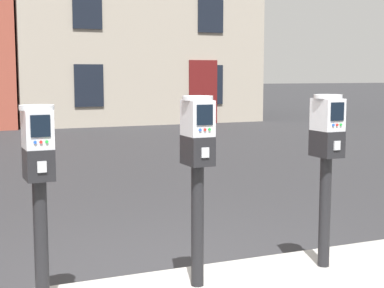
{
  "coord_description": "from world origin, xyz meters",
  "views": [
    {
      "loc": [
        -1.63,
        -3.87,
        1.66
      ],
      "look_at": [
        -0.04,
        -0.1,
        1.16
      ],
      "focal_mm": 53.95,
      "sensor_mm": 36.0,
      "label": 1
    }
  ],
  "objects": [
    {
      "name": "parking_meter_end_of_row",
      "position": [
        1.05,
        -0.2,
        1.08
      ],
      "size": [
        0.22,
        0.25,
        1.36
      ],
      "rotation": [
        0.0,
        0.0,
        -1.55
      ],
      "color": "black",
      "rests_on": "sidewalk_slab"
    },
    {
      "name": "parking_meter_twin_adjacent",
      "position": [
        -0.04,
        -0.2,
        1.08
      ],
      "size": [
        0.22,
        0.25,
        1.36
      ],
      "rotation": [
        0.0,
        0.0,
        -1.55
      ],
      "color": "black",
      "rests_on": "sidewalk_slab"
    },
    {
      "name": "parking_meter_near_kerb",
      "position": [
        -1.13,
        -0.2,
        1.05
      ],
      "size": [
        0.22,
        0.25,
        1.32
      ],
      "rotation": [
        0.0,
        0.0,
        -1.55
      ],
      "color": "black",
      "rests_on": "sidewalk_slab"
    }
  ]
}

